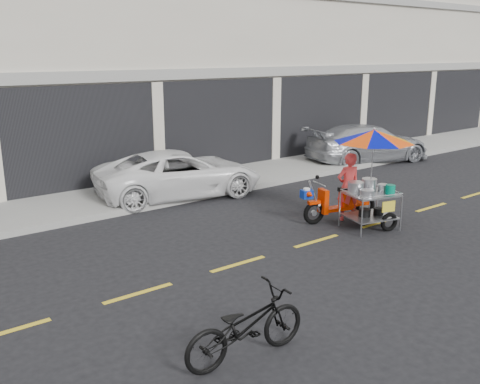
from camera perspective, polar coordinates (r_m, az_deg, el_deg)
ground at (r=11.02m, az=8.15°, el=-5.21°), size 90.00×90.00×0.00m
sidewalk at (r=15.18m, az=-6.75°, el=0.70°), size 45.00×3.00×0.15m
shophouse_block at (r=20.55m, az=-7.66°, el=16.03°), size 36.00×8.11×10.40m
centerline at (r=11.02m, az=8.15°, el=-5.19°), size 42.00×0.10×0.01m
white_pickup at (r=14.20m, az=-6.47°, el=1.96°), size 4.69×2.72×1.23m
silver_pickup at (r=19.15m, az=13.46°, el=5.08°), size 4.78×2.81×1.30m
near_bicycle at (r=6.80m, az=0.61°, el=-14.09°), size 1.76×0.71×0.91m
food_vendor_rig at (r=11.89m, az=12.99°, el=2.95°), size 2.18×2.11×2.20m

